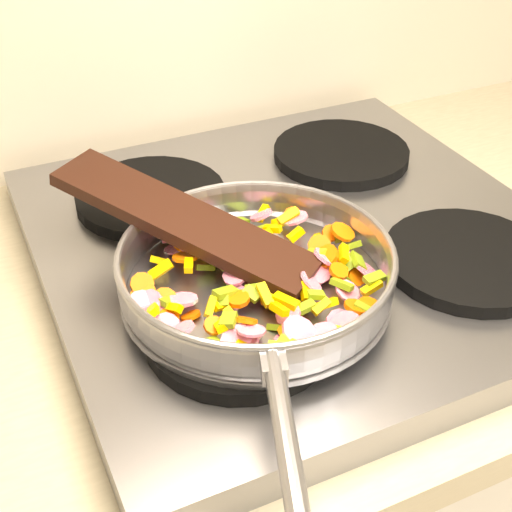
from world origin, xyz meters
name	(u,v)px	position (x,y,z in m)	size (l,w,h in m)	color
cooktop	(299,245)	(-0.70, 1.67, 0.92)	(0.60, 0.60, 0.04)	#939399
grate_fl	(240,330)	(-0.84, 1.52, 0.95)	(0.19, 0.19, 0.02)	black
grate_fr	(468,259)	(-0.56, 1.52, 0.95)	(0.19, 0.19, 0.02)	black
grate_bl	(151,196)	(-0.84, 1.81, 0.95)	(0.19, 0.19, 0.02)	black
grate_br	(341,153)	(-0.56, 1.81, 0.95)	(0.19, 0.19, 0.02)	black
saute_pan	(256,271)	(-0.80, 1.56, 0.98)	(0.32, 0.47, 0.05)	#9E9EA5
vegetable_heap	(262,279)	(-0.80, 1.56, 0.98)	(0.27, 0.26, 0.05)	#E65D04
wooden_spatula	(183,220)	(-0.85, 1.65, 1.01)	(0.30, 0.07, 0.01)	black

